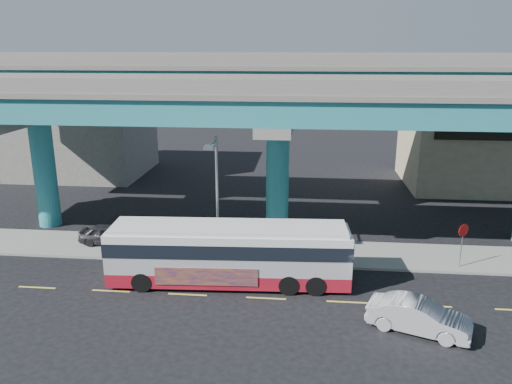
# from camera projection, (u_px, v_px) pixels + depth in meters

# --- Properties ---
(ground) EXTENTS (120.00, 120.00, 0.00)m
(ground) POSITION_uv_depth(u_px,v_px,m) (267.00, 295.00, 25.17)
(ground) COLOR black
(ground) RESTS_ON ground
(sidewalk) EXTENTS (70.00, 4.00, 0.15)m
(sidewalk) POSITION_uv_depth(u_px,v_px,m) (274.00, 252.00, 30.40)
(sidewalk) COLOR gray
(sidewalk) RESTS_ON ground
(lane_markings) EXTENTS (58.00, 0.12, 0.01)m
(lane_markings) POSITION_uv_depth(u_px,v_px,m) (266.00, 298.00, 24.88)
(lane_markings) COLOR #D8C64C
(lane_markings) RESTS_ON ground
(viaduct) EXTENTS (52.00, 12.40, 11.70)m
(viaduct) POSITION_uv_depth(u_px,v_px,m) (279.00, 96.00, 31.33)
(viaduct) COLOR teal
(viaduct) RESTS_ON ground
(building_beige) EXTENTS (14.00, 10.23, 7.00)m
(building_beige) POSITION_uv_depth(u_px,v_px,m) (488.00, 147.00, 44.48)
(building_beige) COLOR #C3B08B
(building_beige) RESTS_ON ground
(building_concrete) EXTENTS (12.00, 10.00, 9.00)m
(building_concrete) POSITION_uv_depth(u_px,v_px,m) (82.00, 128.00, 48.73)
(building_concrete) COLOR gray
(building_concrete) RESTS_ON ground
(transit_bus) EXTENTS (12.71, 3.37, 3.23)m
(transit_bus) POSITION_uv_depth(u_px,v_px,m) (229.00, 252.00, 26.07)
(transit_bus) COLOR maroon
(transit_bus) RESTS_ON ground
(sedan) EXTENTS (4.51, 5.45, 1.45)m
(sedan) POSITION_uv_depth(u_px,v_px,m) (419.00, 316.00, 21.82)
(sedan) COLOR #B3B3B8
(sedan) RESTS_ON ground
(parked_car) EXTENTS (1.54, 3.65, 1.23)m
(parked_car) POSITION_uv_depth(u_px,v_px,m) (109.00, 234.00, 31.27)
(parked_car) COLOR #2D2D32
(parked_car) RESTS_ON sidewalk
(street_lamp) EXTENTS (0.50, 2.39, 7.25)m
(street_lamp) POSITION_uv_depth(u_px,v_px,m) (215.00, 183.00, 27.40)
(street_lamp) COLOR gray
(street_lamp) RESTS_ON sidewalk
(stop_sign) EXTENTS (0.67, 0.44, 2.57)m
(stop_sign) POSITION_uv_depth(u_px,v_px,m) (463.00, 236.00, 27.61)
(stop_sign) COLOR gray
(stop_sign) RESTS_ON sidewalk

